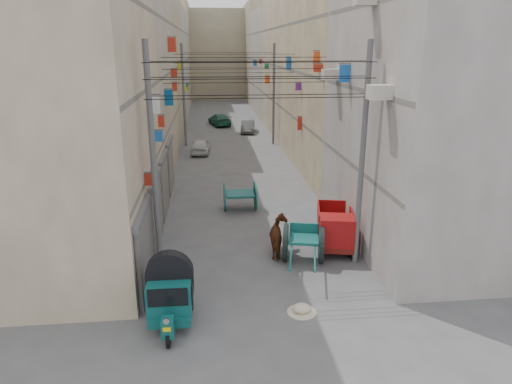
{
  "coord_description": "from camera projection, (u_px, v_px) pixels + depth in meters",
  "views": [
    {
      "loc": [
        -1.73,
        -9.1,
        7.78
      ],
      "look_at": [
        -0.09,
        6.5,
        2.75
      ],
      "focal_mm": 32.0,
      "sensor_mm": 36.0,
      "label": 1
    }
  ],
  "objects": [
    {
      "name": "shutters_left",
      "position": [
        161.0,
        195.0,
        20.14
      ],
      "size": [
        0.18,
        14.4,
        2.88
      ],
      "color": "#45454A",
      "rests_on": "ground"
    },
    {
      "name": "building_row_left",
      "position": [
        136.0,
        62.0,
        40.71
      ],
      "size": [
        8.0,
        62.0,
        14.0
      ],
      "color": "#C7B396",
      "rests_on": "ground"
    },
    {
      "name": "feed_sack",
      "position": [
        302.0,
        308.0,
        13.93
      ],
      "size": [
        0.56,
        0.45,
        0.28
      ],
      "primitive_type": "ellipsoid",
      "color": "beige",
      "rests_on": "ground"
    },
    {
      "name": "second_cart",
      "position": [
        240.0,
        195.0,
        22.48
      ],
      "size": [
        1.6,
        1.42,
        1.41
      ],
      "rotation": [
        0.0,
        0.0,
        -0.0
      ],
      "color": "#135350",
      "rests_on": "ground"
    },
    {
      "name": "tonga_cart",
      "position": [
        303.0,
        242.0,
        17.1
      ],
      "size": [
        1.88,
        3.4,
        1.45
      ],
      "rotation": [
        0.0,
        0.0,
        -0.22
      ],
      "color": "black",
      "rests_on": "ground"
    },
    {
      "name": "signboards",
      "position": [
        234.0,
        114.0,
        30.62
      ],
      "size": [
        8.22,
        40.52,
        5.67
      ],
      "color": "#167939",
      "rests_on": "ground"
    },
    {
      "name": "auto_rickshaw",
      "position": [
        171.0,
        291.0,
        13.23
      ],
      "size": [
        1.39,
        2.42,
        1.69
      ],
      "rotation": [
        0.0,
        0.0,
        -0.01
      ],
      "color": "black",
      "rests_on": "ground"
    },
    {
      "name": "ac_units",
      "position": [
        355.0,
        56.0,
        16.52
      ],
      "size": [
        0.7,
        6.55,
        3.35
      ],
      "color": "#BAB3A7",
      "rests_on": "ground"
    },
    {
      "name": "utility_poles",
      "position": [
        238.0,
        115.0,
        26.04
      ],
      "size": [
        7.4,
        22.2,
        8.0
      ],
      "color": "#535355",
      "rests_on": "ground"
    },
    {
      "name": "distant_car_grey",
      "position": [
        248.0,
        126.0,
        42.95
      ],
      "size": [
        1.61,
        3.49,
        1.11
      ],
      "primitive_type": "imported",
      "rotation": [
        0.0,
        0.0,
        -0.13
      ],
      "color": "#4C504F",
      "rests_on": "ground"
    },
    {
      "name": "building_row_right",
      "position": [
        312.0,
        61.0,
        42.3
      ],
      "size": [
        8.0,
        62.0,
        14.0
      ],
      "color": "#ABA4A0",
      "rests_on": "ground"
    },
    {
      "name": "distant_car_green",
      "position": [
        220.0,
        119.0,
        46.77
      ],
      "size": [
        2.52,
        4.4,
        1.2
      ],
      "primitive_type": "imported",
      "rotation": [
        0.0,
        0.0,
        3.35
      ],
      "color": "#1F5B46",
      "rests_on": "ground"
    },
    {
      "name": "end_cap_building",
      "position": [
        217.0,
        55.0,
        71.68
      ],
      "size": [
        22.0,
        10.0,
        13.0
      ],
      "primitive_type": "cube",
      "color": "tan",
      "rests_on": "ground"
    },
    {
      "name": "ground",
      "position": [
        287.0,
        379.0,
        11.16
      ],
      "size": [
        140.0,
        140.0,
        0.0
      ],
      "primitive_type": "plane",
      "color": "#4D4D50",
      "rests_on": "ground"
    },
    {
      "name": "mini_truck",
      "position": [
        335.0,
        231.0,
        18.0
      ],
      "size": [
        1.9,
        3.18,
        1.67
      ],
      "rotation": [
        0.0,
        0.0,
        -0.21
      ],
      "color": "black",
      "rests_on": "ground"
    },
    {
      "name": "horse",
      "position": [
        280.0,
        237.0,
        17.66
      ],
      "size": [
        0.89,
        1.77,
        1.46
      ],
      "primitive_type": "imported",
      "rotation": [
        0.0,
        0.0,
        3.08
      ],
      "color": "#5B2715",
      "rests_on": "ground"
    },
    {
      "name": "overhead_cables",
      "position": [
        241.0,
        67.0,
        22.73
      ],
      "size": [
        7.4,
        22.52,
        1.12
      ],
      "color": "black",
      "rests_on": "ground"
    },
    {
      "name": "distant_car_white",
      "position": [
        201.0,
        146.0,
        34.47
      ],
      "size": [
        1.59,
        3.36,
        1.11
      ],
      "primitive_type": "imported",
      "rotation": [
        0.0,
        0.0,
        3.06
      ],
      "color": "silver",
      "rests_on": "ground"
    }
  ]
}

